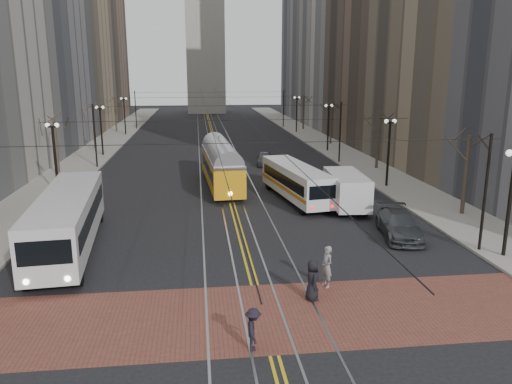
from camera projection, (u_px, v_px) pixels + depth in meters
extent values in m
plane|color=black|center=(252.00, 277.00, 24.31)|extent=(260.00, 260.00, 0.00)
cube|color=gray|center=(103.00, 147.00, 66.02)|extent=(5.00, 140.00, 0.15)
cube|color=gray|center=(324.00, 143.00, 69.45)|extent=(5.00, 140.00, 0.15)
cube|color=brown|center=(263.00, 316.00, 20.45)|extent=(25.00, 6.00, 0.01)
cube|color=gray|center=(216.00, 145.00, 67.75)|extent=(4.80, 130.00, 0.02)
cube|color=gold|center=(216.00, 145.00, 67.75)|extent=(0.42, 130.00, 0.01)
cube|color=slate|center=(7.00, 12.00, 61.82)|extent=(16.00, 20.00, 34.00)
cube|color=brown|center=(78.00, 19.00, 99.72)|extent=(16.00, 20.00, 40.00)
cube|color=brown|center=(401.00, 17.00, 67.64)|extent=(16.00, 20.00, 34.00)
cube|color=slate|center=(327.00, 22.00, 105.54)|extent=(16.00, 20.00, 40.00)
cylinder|color=black|center=(56.00, 162.00, 39.47)|extent=(0.20, 0.20, 5.60)
cylinder|color=black|center=(101.00, 132.00, 58.77)|extent=(0.20, 0.20, 5.60)
cylinder|color=black|center=(125.00, 117.00, 78.08)|extent=(0.20, 0.20, 5.60)
cylinder|color=black|center=(509.00, 208.00, 26.18)|extent=(0.20, 0.20, 5.60)
cylinder|color=black|center=(388.00, 155.00, 42.59)|extent=(0.20, 0.20, 5.60)
cylinder|color=black|center=(328.00, 129.00, 61.90)|extent=(0.20, 0.20, 5.60)
cylinder|color=black|center=(297.00, 116.00, 81.21)|extent=(0.20, 0.20, 5.60)
cylinder|color=#382D23|center=(56.00, 147.00, 46.96)|extent=(0.28, 0.28, 5.60)
cylinder|color=#382D23|center=(94.00, 127.00, 64.34)|extent=(0.28, 0.28, 5.60)
cylinder|color=#382D23|center=(116.00, 115.00, 81.71)|extent=(0.28, 0.28, 5.60)
cylinder|color=#382D23|center=(465.00, 176.00, 34.13)|extent=(0.28, 0.28, 5.60)
cylinder|color=#382D23|center=(378.00, 142.00, 50.54)|extent=(0.28, 0.28, 5.60)
cylinder|color=#382D23|center=(331.00, 124.00, 67.92)|extent=(0.28, 0.28, 5.60)
cylinder|color=#382D23|center=(303.00, 113.00, 85.30)|extent=(0.28, 0.28, 5.60)
cylinder|color=black|center=(204.00, 101.00, 66.17)|extent=(0.03, 120.00, 0.03)
cylinder|color=black|center=(226.00, 101.00, 66.51)|extent=(0.03, 120.00, 0.03)
cylinder|color=black|center=(95.00, 136.00, 51.02)|extent=(0.16, 0.16, 6.60)
cylinder|color=black|center=(136.00, 110.00, 85.78)|extent=(0.16, 0.16, 6.60)
cylinder|color=black|center=(485.00, 194.00, 26.94)|extent=(0.16, 0.16, 6.60)
cylinder|color=black|center=(340.00, 133.00, 53.97)|extent=(0.16, 0.16, 6.60)
cylinder|color=black|center=(283.00, 109.00, 88.72)|extent=(0.16, 0.16, 6.60)
cube|color=silver|center=(68.00, 222.00, 27.69)|extent=(3.81, 13.03, 3.21)
cube|color=orange|center=(221.00, 169.00, 43.32)|extent=(3.14, 13.25, 3.10)
cube|color=white|center=(296.00, 183.00, 38.60)|extent=(3.87, 10.63, 2.71)
cube|color=silver|center=(346.00, 192.00, 35.99)|extent=(2.64, 6.08, 2.63)
imported|color=#3E4146|center=(265.00, 158.00, 53.51)|extent=(2.22, 4.27, 1.39)
imported|color=#3A3D41|center=(399.00, 225.00, 30.07)|extent=(2.99, 5.59, 1.54)
imported|color=black|center=(312.00, 280.00, 21.67)|extent=(0.67, 0.95, 1.83)
imported|color=gray|center=(327.00, 267.00, 23.01)|extent=(0.64, 0.81, 1.96)
imported|color=black|center=(253.00, 329.00, 17.77)|extent=(0.64, 1.05, 1.59)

